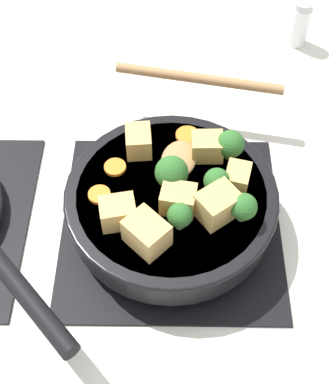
{
  "coord_description": "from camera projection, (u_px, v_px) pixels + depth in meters",
  "views": [
    {
      "loc": [
        -0.42,
        -0.0,
        0.65
      ],
      "look_at": [
        0.0,
        0.0,
        0.08
      ],
      "focal_mm": 50.0,
      "sensor_mm": 36.0,
      "label": 1
    }
  ],
  "objects": [
    {
      "name": "ground_plane",
      "position": [
        168.0,
        224.0,
        0.77
      ],
      "size": [
        2.4,
        2.4,
        0.0
      ],
      "primitive_type": "plane",
      "color": "silver"
    },
    {
      "name": "front_burner_grate",
      "position": [
        168.0,
        219.0,
        0.76
      ],
      "size": [
        0.31,
        0.31,
        0.03
      ],
      "color": "black",
      "rests_on": "ground_plane"
    },
    {
      "name": "skillet_pan",
      "position": [
        166.0,
        203.0,
        0.72
      ],
      "size": [
        0.36,
        0.37,
        0.05
      ],
      "color": "black",
      "rests_on": "front_burner_grate"
    },
    {
      "name": "wooden_spoon",
      "position": [
        188.0,
        109.0,
        0.79
      ],
      "size": [
        0.23,
        0.26,
        0.02
      ],
      "color": "#A87A4C",
      "rests_on": "skillet_pan"
    },
    {
      "name": "tofu_cube_center_large",
      "position": [
        204.0,
        147.0,
        0.73
      ],
      "size": [
        0.04,
        0.04,
        0.03
      ],
      "primitive_type": "cube",
      "rotation": [
        0.0,
        0.0,
        1.6
      ],
      "color": "tan",
      "rests_on": "skillet_pan"
    },
    {
      "name": "tofu_cube_near_handle",
      "position": [
        114.0,
        213.0,
        0.67
      ],
      "size": [
        0.04,
        0.05,
        0.04
      ],
      "primitive_type": "cube",
      "rotation": [
        0.0,
        0.0,
        4.9
      ],
      "color": "tan",
      "rests_on": "skillet_pan"
    },
    {
      "name": "tofu_cube_east_chunk",
      "position": [
        135.0,
        141.0,
        0.74
      ],
      "size": [
        0.05,
        0.04,
        0.03
      ],
      "primitive_type": "cube",
      "rotation": [
        0.0,
        0.0,
        3.23
      ],
      "color": "tan",
      "rests_on": "skillet_pan"
    },
    {
      "name": "tofu_cube_west_chunk",
      "position": [
        143.0,
        233.0,
        0.64
      ],
      "size": [
        0.06,
        0.06,
        0.04
      ],
      "primitive_type": "cube",
      "rotation": [
        0.0,
        0.0,
        0.8
      ],
      "color": "tan",
      "rests_on": "skillet_pan"
    },
    {
      "name": "tofu_cube_back_piece",
      "position": [
        214.0,
        205.0,
        0.67
      ],
      "size": [
        0.06,
        0.06,
        0.04
      ],
      "primitive_type": "cube",
      "rotation": [
        0.0,
        0.0,
        2.21
      ],
      "color": "tan",
      "rests_on": "skillet_pan"
    },
    {
      "name": "tofu_cube_front_piece",
      "position": [
        175.0,
        199.0,
        0.68
      ],
      "size": [
        0.04,
        0.05,
        0.04
      ],
      "primitive_type": "cube",
      "rotation": [
        0.0,
        0.0,
        4.54
      ],
      "color": "tan",
      "rests_on": "skillet_pan"
    },
    {
      "name": "tofu_cube_mid_small",
      "position": [
        234.0,
        178.0,
        0.7
      ],
      "size": [
        0.04,
        0.04,
        0.03
      ],
      "primitive_type": "cube",
      "rotation": [
        0.0,
        0.0,
        6.03
      ],
      "color": "tan",
      "rests_on": "skillet_pan"
    },
    {
      "name": "broccoli_floret_near_spoon",
      "position": [
        240.0,
        207.0,
        0.66
      ],
      "size": [
        0.04,
        0.04,
        0.04
      ],
      "color": "#709956",
      "rests_on": "skillet_pan"
    },
    {
      "name": "broccoli_floret_center_top",
      "position": [
        213.0,
        179.0,
        0.69
      ],
      "size": [
        0.03,
        0.03,
        0.04
      ],
      "color": "#709956",
      "rests_on": "skillet_pan"
    },
    {
      "name": "broccoli_floret_east_rim",
      "position": [
        176.0,
        216.0,
        0.66
      ],
      "size": [
        0.03,
        0.03,
        0.04
      ],
      "color": "#709956",
      "rests_on": "skillet_pan"
    },
    {
      "name": "broccoli_floret_west_rim",
      "position": [
        169.0,
        172.0,
        0.69
      ],
      "size": [
        0.04,
        0.04,
        0.05
      ],
      "color": "#709956",
      "rests_on": "skillet_pan"
    },
    {
      "name": "broccoli_floret_north_edge",
      "position": [
        227.0,
        144.0,
        0.72
      ],
      "size": [
        0.04,
        0.04,
        0.05
      ],
      "color": "#709956",
      "rests_on": "skillet_pan"
    },
    {
      "name": "carrot_slice_orange_thin",
      "position": [
        112.0,
        167.0,
        0.73
      ],
      "size": [
        0.03,
        0.03,
        0.01
      ],
      "primitive_type": "cylinder",
      "color": "orange",
      "rests_on": "skillet_pan"
    },
    {
      "name": "carrot_slice_near_center",
      "position": [
        96.0,
        195.0,
        0.7
      ],
      "size": [
        0.03,
        0.03,
        0.01
      ],
      "primitive_type": "cylinder",
      "color": "orange",
      "rests_on": "skillet_pan"
    },
    {
      "name": "carrot_slice_edge_slice",
      "position": [
        184.0,
        135.0,
        0.76
      ],
      "size": [
        0.03,
        0.03,
        0.01
      ],
      "primitive_type": "cylinder",
      "color": "orange",
      "rests_on": "skillet_pan"
    },
    {
      "name": "carrot_slice_under_broccoli",
      "position": [
        140.0,
        219.0,
        0.68
      ],
      "size": [
        0.03,
        0.03,
        0.01
      ],
      "primitive_type": "cylinder",
      "color": "orange",
      "rests_on": "skillet_pan"
    },
    {
      "name": "salt_shaker",
      "position": [
        297.0,
        23.0,
        0.98
      ],
      "size": [
        0.04,
        0.04,
        0.09
      ],
      "color": "white",
      "rests_on": "ground_plane"
    }
  ]
}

